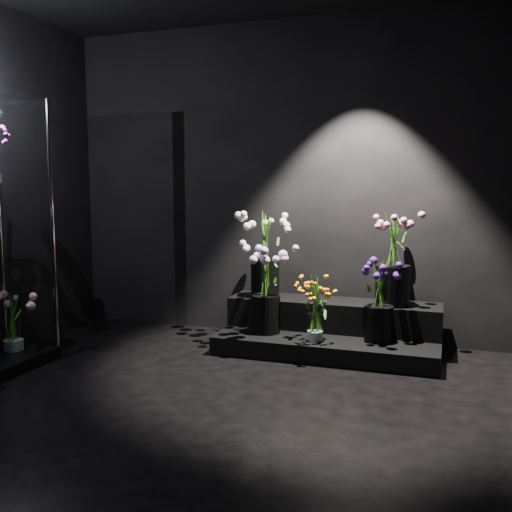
% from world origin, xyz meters
% --- Properties ---
extents(floor, '(4.00, 4.00, 0.00)m').
position_xyz_m(floor, '(0.00, 0.00, 0.00)').
color(floor, black).
rests_on(floor, ground).
extents(wall_back, '(4.00, 0.00, 4.00)m').
position_xyz_m(wall_back, '(0.00, 2.00, 1.40)').
color(wall_back, black).
rests_on(wall_back, floor).
extents(display_riser, '(1.78, 0.79, 0.40)m').
position_xyz_m(display_riser, '(0.55, 1.65, 0.16)').
color(display_riser, black).
rests_on(display_riser, floor).
extents(bouquet_orange_bells, '(0.26, 0.26, 0.50)m').
position_xyz_m(bouquet_orange_bells, '(0.49, 1.34, 0.41)').
color(bouquet_orange_bells, white).
rests_on(bouquet_orange_bells, display_riser).
extents(bouquet_lilac, '(0.47, 0.47, 0.73)m').
position_xyz_m(bouquet_lilac, '(0.05, 1.46, 0.58)').
color(bouquet_lilac, black).
rests_on(bouquet_lilac, display_riser).
extents(bouquet_purple, '(0.40, 0.40, 0.63)m').
position_xyz_m(bouquet_purple, '(0.97, 1.49, 0.50)').
color(bouquet_purple, black).
rests_on(bouquet_purple, display_riser).
extents(bouquet_cream_roses, '(0.42, 0.42, 0.74)m').
position_xyz_m(bouquet_cream_roses, '(-0.04, 1.71, 0.83)').
color(bouquet_cream_roses, black).
rests_on(bouquet_cream_roses, display_riser).
extents(bouquet_pink_roses, '(0.39, 0.39, 0.77)m').
position_xyz_m(bouquet_pink_roses, '(1.04, 1.71, 0.83)').
color(bouquet_pink_roses, black).
rests_on(bouquet_pink_roses, display_riser).
extents(bouquet_case_base_pink, '(0.36, 0.36, 0.45)m').
position_xyz_m(bouquet_case_base_pink, '(-1.70, 0.51, 0.33)').
color(bouquet_case_base_pink, white).
rests_on(bouquet_case_base_pink, display_case).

